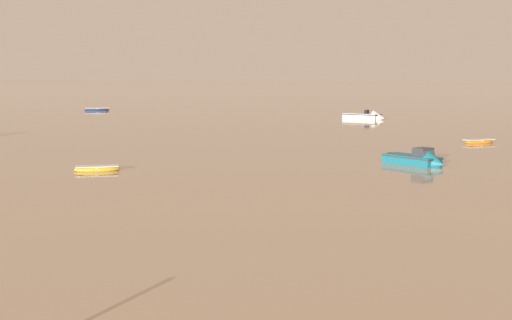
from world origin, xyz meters
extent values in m
cube|color=#197084|center=(-3.42, 40.70, 0.20)|extent=(4.33, 3.22, 0.79)
cone|color=#197084|center=(-1.53, 39.80, 0.20)|extent=(1.81, 1.96, 1.58)
cube|color=#33383F|center=(-3.38, 40.68, 0.49)|extent=(4.43, 3.29, 0.09)
cube|color=#33383F|center=(-2.55, 40.29, 0.90)|extent=(1.40, 1.54, 0.61)
cube|color=#384751|center=(-2.12, 40.08, 0.94)|extent=(0.71, 1.17, 0.49)
cube|color=black|center=(-5.18, 41.53, 0.31)|extent=(0.36, 0.39, 0.56)
ellipsoid|color=navy|center=(-65.88, 84.79, 0.14)|extent=(4.04, 3.62, 0.64)
cube|color=silver|center=(-65.88, 84.79, 0.42)|extent=(3.76, 3.40, 0.09)
cube|color=silver|center=(-65.88, 84.79, 0.32)|extent=(0.98, 1.14, 0.06)
cube|color=white|center=(-20.16, 84.17, 0.24)|extent=(5.18, 2.81, 0.97)
cone|color=white|center=(-17.63, 83.75, 0.24)|extent=(1.83, 2.16, 1.94)
cube|color=black|center=(-20.10, 84.16, 0.60)|extent=(5.29, 2.87, 0.11)
cube|color=black|center=(-19.42, 84.05, 0.99)|extent=(0.53, 0.71, 0.54)
cube|color=black|center=(-22.52, 84.56, 0.39)|extent=(0.36, 0.43, 0.69)
ellipsoid|color=gold|center=(-21.09, 28.35, 0.10)|extent=(2.96, 2.60, 0.47)
cube|color=silver|center=(-21.09, 28.35, 0.30)|extent=(2.76, 2.44, 0.06)
cube|color=silver|center=(-21.09, 28.35, 0.23)|extent=(0.70, 0.83, 0.05)
ellipsoid|color=orange|center=(-1.08, 57.33, 0.11)|extent=(2.86, 3.00, 0.49)
cube|color=silver|center=(-1.08, 57.33, 0.32)|extent=(2.68, 2.81, 0.07)
cube|color=silver|center=(-1.08, 57.33, 0.24)|extent=(0.84, 0.78, 0.05)
camera|label=1|loc=(7.30, -7.19, 6.39)|focal=48.30mm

